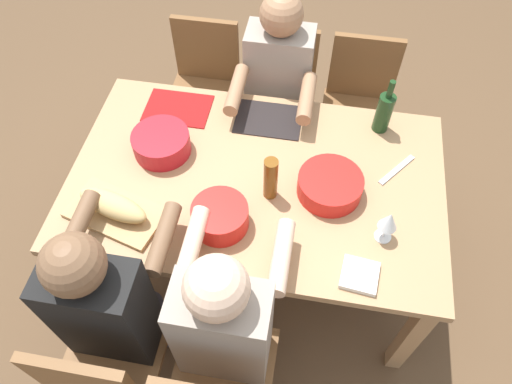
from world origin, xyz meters
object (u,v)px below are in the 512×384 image
(cutting_board, at_px, (116,213))
(wine_glass, at_px, (389,222))
(diner_far_right, at_px, (109,303))
(chair_near_right, at_px, (205,83))
(beer_bottle, at_px, (271,179))
(serving_bowl_salad, at_px, (330,184))
(serving_bowl_fruit, at_px, (220,215))
(chair_far_right, at_px, (107,367))
(chair_near_center, at_px, (280,92))
(diner_far_center, at_px, (226,322))
(dining_table, at_px, (256,188))
(wine_bottle, at_px, (384,112))
(napkin_stack, at_px, (360,275))
(bread_loaf, at_px, (113,205))
(diner_near_center, at_px, (277,85))
(serving_bowl_pasta, at_px, (161,142))
(chair_near_left, at_px, (358,101))

(cutting_board, xyz_separation_m, wine_glass, (-1.11, -0.08, 0.11))
(diner_far_right, bearing_deg, chair_near_right, -90.00)
(beer_bottle, bearing_deg, serving_bowl_salad, -167.44)
(serving_bowl_fruit, bearing_deg, chair_far_right, 58.62)
(chair_far_right, height_order, chair_near_center, same)
(diner_far_center, bearing_deg, wine_glass, -141.46)
(diner_far_center, xyz_separation_m, wine_glass, (-0.56, -0.45, 0.16))
(diner_far_right, height_order, beer_bottle, diner_far_right)
(chair_near_right, bearing_deg, dining_table, 118.45)
(dining_table, distance_m, beer_bottle, 0.22)
(serving_bowl_salad, xyz_separation_m, wine_bottle, (-0.21, -0.42, 0.06))
(napkin_stack, bearing_deg, wine_bottle, -94.18)
(chair_near_right, xyz_separation_m, bread_loaf, (0.09, 1.13, 0.32))
(beer_bottle, bearing_deg, napkin_stack, 140.58)
(dining_table, bearing_deg, napkin_stack, 139.41)
(diner_near_center, distance_m, serving_bowl_salad, 0.76)
(wine_glass, bearing_deg, napkin_stack, 66.31)
(napkin_stack, bearing_deg, serving_bowl_salad, -68.70)
(dining_table, bearing_deg, diner_far_right, 55.26)
(cutting_board, relative_size, beer_bottle, 1.82)
(serving_bowl_pasta, bearing_deg, serving_bowl_fruit, 135.37)
(diner_far_right, distance_m, chair_near_center, 1.58)
(dining_table, height_order, chair_near_center, chair_near_center)
(serving_bowl_pasta, height_order, napkin_stack, serving_bowl_pasta)
(chair_near_right, relative_size, wine_glass, 5.12)
(diner_near_center, bearing_deg, diner_far_right, 70.88)
(diner_far_center, bearing_deg, chair_near_right, -73.08)
(bread_loaf, xyz_separation_m, wine_glass, (-1.11, -0.08, 0.05))
(chair_near_center, bearing_deg, diner_far_right, 73.08)
(chair_near_center, height_order, napkin_stack, chair_near_center)
(cutting_board, bearing_deg, bread_loaf, 0.00)
(wine_bottle, xyz_separation_m, wine_glass, (-0.03, 0.61, 0.01))
(serving_bowl_pasta, bearing_deg, diner_far_center, 121.41)
(diner_near_center, distance_m, cutting_board, 1.09)
(diner_far_center, relative_size, chair_far_right, 1.41)
(chair_near_left, xyz_separation_m, bread_loaf, (1.00, 1.13, 0.32))
(chair_near_left, xyz_separation_m, chair_near_center, (0.46, 0.00, 0.00))
(chair_far_right, distance_m, diner_far_right, 0.28)
(chair_near_right, relative_size, chair_near_center, 1.00)
(beer_bottle, relative_size, wine_glass, 1.33)
(chair_near_center, height_order, diner_near_center, diner_near_center)
(serving_bowl_fruit, height_order, serving_bowl_salad, serving_bowl_fruit)
(chair_far_right, bearing_deg, serving_bowl_pasta, -90.25)
(serving_bowl_pasta, relative_size, serving_bowl_salad, 0.94)
(chair_near_right, bearing_deg, wine_bottle, 155.77)
(diner_near_center, relative_size, serving_bowl_pasta, 4.58)
(diner_near_center, height_order, serving_bowl_fruit, diner_near_center)
(chair_near_right, bearing_deg, serving_bowl_fruit, 107.75)
(dining_table, xyz_separation_m, wine_bottle, (-0.53, -0.40, 0.19))
(serving_bowl_fruit, distance_m, napkin_stack, 0.60)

